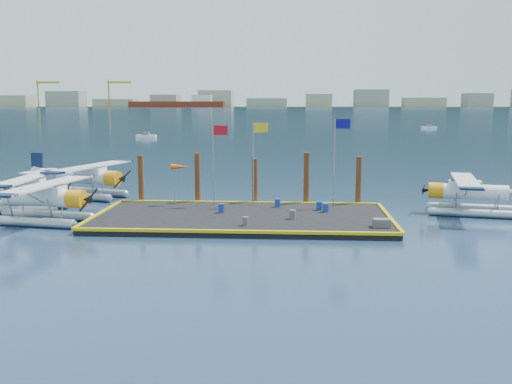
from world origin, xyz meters
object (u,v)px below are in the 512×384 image
(flagpole_blue, at_px, (337,149))
(windsock, at_px, (180,168))
(seaplane_c, at_px, (87,179))
(seaplane_d, at_px, (470,194))
(flagpole_red, at_px, (216,152))
(piling_4, at_px, (359,183))
(crate, at_px, (382,223))
(drum_1, at_px, (293,214))
(drum_5, at_px, (278,203))
(drum_3, at_px, (245,221))
(piling_1, at_px, (198,180))
(piling_2, at_px, (255,183))
(seaplane_a, at_px, (42,200))
(piling_0, at_px, (141,181))
(flagpole_yellow, at_px, (256,151))
(piling_3, at_px, (306,180))
(drum_0, at_px, (221,208))
(drum_2, at_px, (326,208))
(drum_4, at_px, (319,206))
(seaplane_b, at_px, (24,191))

(flagpole_blue, relative_size, windsock, 2.08)
(seaplane_c, xyz_separation_m, seaplane_d, (30.43, -5.29, -0.12))
(seaplane_d, height_order, flagpole_red, flagpole_red)
(piling_4, bearing_deg, crate, -86.68)
(drum_1, relative_size, drum_5, 1.00)
(drum_3, distance_m, piling_4, 11.87)
(drum_3, bearing_deg, piling_1, 117.37)
(drum_3, height_order, piling_2, piling_2)
(piling_4, bearing_deg, seaplane_c, 171.59)
(crate, relative_size, flagpole_red, 0.18)
(seaplane_a, xyz_separation_m, piling_1, (9.41, 7.01, 0.52))
(seaplane_a, relative_size, piling_4, 2.56)
(windsock, bearing_deg, piling_0, 155.27)
(piling_4, bearing_deg, flagpole_red, -171.57)
(seaplane_c, distance_m, seaplane_d, 30.89)
(drum_1, height_order, piling_4, piling_4)
(windsock, bearing_deg, piling_4, 6.75)
(flagpole_yellow, distance_m, piling_3, 4.75)
(flagpole_blue, distance_m, piling_4, 3.61)
(windsock, xyz_separation_m, piling_4, (13.53, 1.60, -1.23))
(flagpole_yellow, relative_size, piling_1, 1.48)
(drum_3, bearing_deg, seaplane_a, 173.23)
(drum_5, bearing_deg, piling_3, 43.36)
(drum_0, height_order, piling_2, piling_2)
(drum_0, distance_m, piling_0, 8.41)
(drum_2, xyz_separation_m, drum_5, (-3.46, 1.81, -0.01))
(drum_4, height_order, piling_4, piling_4)
(drum_3, relative_size, piling_0, 0.14)
(crate, bearing_deg, drum_2, 123.94)
(drum_5, height_order, piling_1, piling_1)
(piling_3, bearing_deg, seaplane_c, 169.81)
(drum_4, relative_size, piling_2, 0.16)
(seaplane_d, distance_m, piling_4, 8.11)
(seaplane_a, relative_size, drum_3, 18.32)
(seaplane_b, relative_size, drum_1, 15.85)
(seaplane_c, bearing_deg, crate, 79.86)
(seaplane_a, height_order, flagpole_yellow, flagpole_yellow)
(drum_5, bearing_deg, piling_2, 131.96)
(piling_3, bearing_deg, drum_3, -114.89)
(flagpole_blue, bearing_deg, drum_3, -131.35)
(seaplane_b, distance_m, seaplane_d, 33.03)
(drum_3, height_order, piling_4, piling_4)
(drum_4, height_order, crate, drum_4)
(piling_2, bearing_deg, drum_5, -48.04)
(seaplane_c, xyz_separation_m, flagpole_red, (11.78, -4.94, 2.78))
(piling_1, bearing_deg, piling_4, 0.00)
(seaplane_d, height_order, windsock, windsock)
(seaplane_a, distance_m, flagpole_blue, 21.05)
(crate, height_order, piling_0, piling_0)
(windsock, distance_m, piling_2, 5.90)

